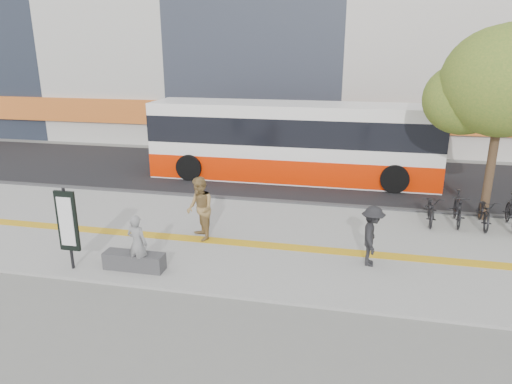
% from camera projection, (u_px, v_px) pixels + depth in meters
% --- Properties ---
extents(ground, '(120.00, 120.00, 0.00)m').
position_uv_depth(ground, '(243.00, 261.00, 12.67)').
color(ground, slate).
rests_on(ground, ground).
extents(sidewalk, '(40.00, 7.00, 0.08)m').
position_uv_depth(sidewalk, '(254.00, 239.00, 14.06)').
color(sidewalk, gray).
rests_on(sidewalk, ground).
extents(tactile_strip, '(40.00, 0.45, 0.01)m').
position_uv_depth(tactile_strip, '(251.00, 244.00, 13.58)').
color(tactile_strip, gold).
rests_on(tactile_strip, sidewalk).
extents(street, '(40.00, 8.00, 0.06)m').
position_uv_depth(street, '(289.00, 175.00, 21.06)').
color(street, black).
rests_on(street, ground).
extents(curb, '(40.00, 0.25, 0.14)m').
position_uv_depth(curb, '(274.00, 202.00, 17.31)').
color(curb, '#353537').
rests_on(curb, ground).
extents(bench, '(1.60, 0.45, 0.45)m').
position_uv_depth(bench, '(134.00, 261.00, 11.99)').
color(bench, '#353537').
rests_on(bench, sidewalk).
extents(signboard, '(0.55, 0.10, 2.20)m').
position_uv_depth(signboard, '(67.00, 222.00, 11.70)').
color(signboard, black).
rests_on(signboard, sidewalk).
extents(street_tree, '(4.40, 3.80, 6.31)m').
position_uv_depth(street_tree, '(502.00, 84.00, 14.37)').
color(street_tree, '#3C271B').
rests_on(street_tree, sidewalk).
extents(bus, '(12.31, 2.92, 3.28)m').
position_uv_depth(bus, '(292.00, 144.00, 20.09)').
color(bus, white).
rests_on(bus, street).
extents(bicycle_row, '(4.81, 1.90, 1.08)m').
position_uv_depth(bicycle_row, '(497.00, 212.00, 14.73)').
color(bicycle_row, black).
rests_on(bicycle_row, sidewalk).
extents(seated_woman, '(0.61, 0.45, 1.53)m').
position_uv_depth(seated_woman, '(137.00, 244.00, 11.73)').
color(seated_woman, black).
rests_on(seated_woman, sidewalk).
extents(pedestrian_tan, '(1.13, 1.18, 1.92)m').
position_uv_depth(pedestrian_tan, '(200.00, 209.00, 13.67)').
color(pedestrian_tan, olive).
rests_on(pedestrian_tan, sidewalk).
extents(pedestrian_dark, '(0.64, 1.07, 1.63)m').
position_uv_depth(pedestrian_dark, '(372.00, 236.00, 12.07)').
color(pedestrian_dark, black).
rests_on(pedestrian_dark, sidewalk).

